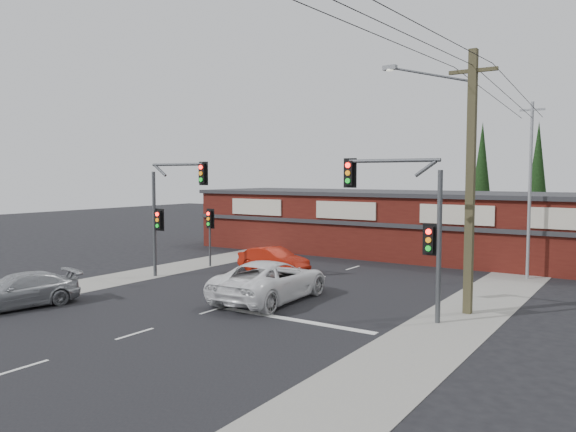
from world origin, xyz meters
The scene contains 18 objects.
ground centered at (0.00, 0.00, 0.00)m, with size 120.00×120.00×0.00m, color black.
road_strip centered at (0.00, 5.00, 0.01)m, with size 14.00×70.00×0.01m, color black.
verge_left centered at (-8.50, 5.00, 0.01)m, with size 3.00×70.00×0.02m, color gray.
verge_right centered at (8.50, 5.00, 0.01)m, with size 3.00×70.00×0.02m, color gray.
stop_line centered at (3.50, -1.50, 0.01)m, with size 6.50×0.35×0.01m, color silver.
white_suv centered at (0.85, 0.74, 0.85)m, with size 2.83×6.14×1.71m, color white.
silver_suv centered at (-6.82, -5.98, 0.68)m, with size 1.91×4.71×1.37m, color #A5A7AA.
red_sedan centered at (-3.01, 6.45, 0.69)m, with size 1.46×4.18×1.38m, color #A11809.
lane_dashes centered at (0.00, 2.06, 0.01)m, with size 0.12×41.71×0.01m.
shop_building centered at (-0.99, 16.99, 2.13)m, with size 27.30×8.40×4.22m.
conifer_near centered at (3.50, 24.00, 5.48)m, with size 1.80×1.80×9.25m.
conifer_far centered at (7.00, 26.00, 5.48)m, with size 1.80×1.80×9.25m.
traffic_mast_left centered at (-6.43, 2.00, 3.93)m, with size 3.77×0.27×5.97m.
traffic_mast_right centered at (6.86, 1.00, 3.95)m, with size 3.96×0.27×5.97m.
pedestal_signal centered at (-7.20, 6.01, 2.41)m, with size 0.55×0.27×3.38m.
utility_pole centered at (8.36, 2.99, 5.40)m, with size 4.38×0.59×10.00m.
steel_pole centered at (9.00, 12.00, 4.70)m, with size 1.20×0.16×9.00m.
power_lines centered at (8.47, -2.47, 9.04)m, with size 2.01×29.00×1.22m.
Camera 1 is at (14.44, -18.52, 5.31)m, focal length 35.00 mm.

